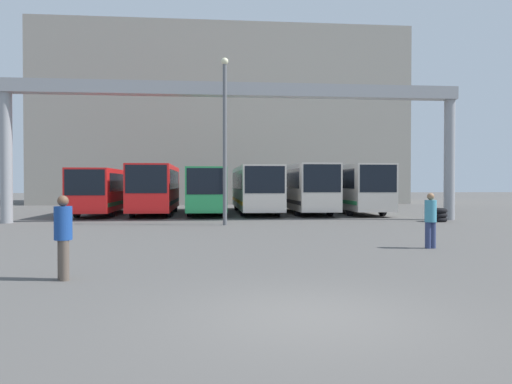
% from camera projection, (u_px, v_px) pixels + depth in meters
% --- Properties ---
extents(ground_plane, '(200.00, 200.00, 0.00)m').
position_uv_depth(ground_plane, '(311.00, 316.00, 7.78)').
color(ground_plane, '#514F4C').
extents(building_backdrop, '(37.05, 12.00, 17.65)m').
position_uv_depth(building_backdrop, '(223.00, 120.00, 53.65)').
color(building_backdrop, gray).
rests_on(building_backdrop, ground).
extents(overhead_gantry, '(24.61, 0.80, 7.47)m').
position_uv_depth(overhead_gantry, '(237.00, 108.00, 26.94)').
color(overhead_gantry, gray).
rests_on(overhead_gantry, ground).
extents(bus_slot_0, '(2.44, 11.08, 2.95)m').
position_uv_depth(bus_slot_0, '(105.00, 189.00, 33.31)').
color(bus_slot_0, red).
rests_on(bus_slot_0, ground).
extents(bus_slot_1, '(2.56, 10.22, 3.21)m').
position_uv_depth(bus_slot_1, '(156.00, 186.00, 33.20)').
color(bus_slot_1, red).
rests_on(bus_slot_1, ground).
extents(bus_slot_2, '(2.44, 11.60, 3.04)m').
position_uv_depth(bus_slot_2, '(206.00, 188.00, 34.22)').
color(bus_slot_2, '#268C4C').
rests_on(bus_slot_2, ground).
extents(bus_slot_3, '(2.57, 12.34, 3.17)m').
position_uv_depth(bus_slot_3, '(255.00, 187.00, 34.91)').
color(bus_slot_3, beige).
rests_on(bus_slot_3, ground).
extents(bus_slot_4, '(2.46, 10.73, 3.28)m').
position_uv_depth(bus_slot_4, '(305.00, 186.00, 34.43)').
color(bus_slot_4, beige).
rests_on(bus_slot_4, ground).
extents(bus_slot_5, '(2.48, 10.21, 3.27)m').
position_uv_depth(bus_slot_5, '(353.00, 186.00, 34.50)').
color(bus_slot_5, beige).
rests_on(bus_slot_5, ground).
extents(pedestrian_mid_left, '(0.38, 0.38, 1.82)m').
position_uv_depth(pedestrian_mid_left, '(63.00, 235.00, 10.70)').
color(pedestrian_mid_left, brown).
rests_on(pedestrian_mid_left, ground).
extents(pedestrian_far_center, '(0.37, 0.37, 1.77)m').
position_uv_depth(pedestrian_far_center, '(431.00, 219.00, 15.89)').
color(pedestrian_far_center, navy).
rests_on(pedestrian_far_center, ground).
extents(tire_stack, '(1.04, 1.04, 0.72)m').
position_uv_depth(tire_stack, '(437.00, 215.00, 26.89)').
color(tire_stack, black).
rests_on(tire_stack, ground).
extents(lamp_post, '(0.36, 0.36, 8.26)m').
position_uv_depth(lamp_post, '(225.00, 134.00, 24.60)').
color(lamp_post, '#595B60').
rests_on(lamp_post, ground).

